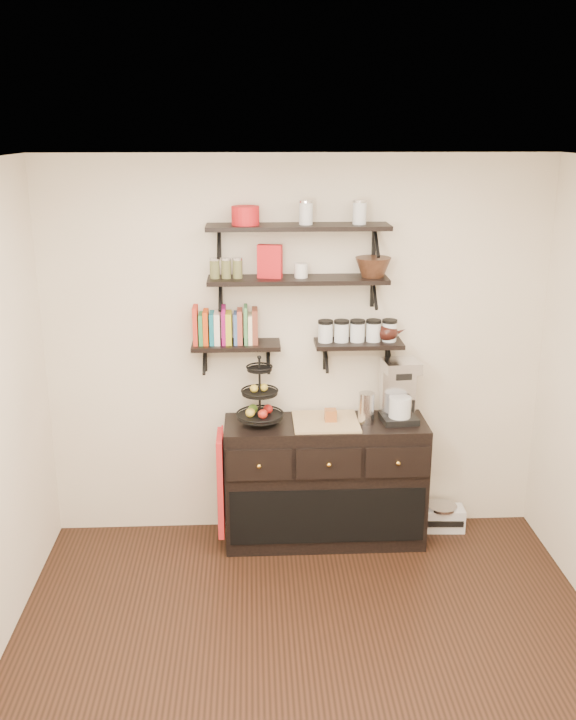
{
  "coord_description": "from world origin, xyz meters",
  "views": [
    {
      "loc": [
        -0.31,
        -3.37,
        2.87
      ],
      "look_at": [
        -0.09,
        1.15,
        1.47
      ],
      "focal_mm": 38.0,
      "sensor_mm": 36.0,
      "label": 1
    }
  ],
  "objects_px": {
    "sideboard": "(325,481)",
    "fruit_stand": "(260,402)",
    "radio": "(441,517)",
    "coffee_maker": "(399,391)"
  },
  "relations": [
    {
      "from": "fruit_stand",
      "to": "coffee_maker",
      "type": "relative_size",
      "value": 1.06
    },
    {
      "from": "coffee_maker",
      "to": "fruit_stand",
      "type": "bearing_deg",
      "value": 176.25
    },
    {
      "from": "sideboard",
      "to": "radio",
      "type": "relative_size",
      "value": 4.2
    },
    {
      "from": "sideboard",
      "to": "fruit_stand",
      "type": "relative_size",
      "value": 2.97
    },
    {
      "from": "radio",
      "to": "coffee_maker",
      "type": "bearing_deg",
      "value": -168.53
    },
    {
      "from": "sideboard",
      "to": "radio",
      "type": "bearing_deg",
      "value": 5.67
    },
    {
      "from": "sideboard",
      "to": "radio",
      "type": "xyz_separation_m",
      "value": [
        0.88,
        0.09,
        -0.36
      ]
    },
    {
      "from": "sideboard",
      "to": "coffee_maker",
      "type": "distance_m",
      "value": 0.83
    },
    {
      "from": "radio",
      "to": "fruit_stand",
      "type": "bearing_deg",
      "value": -173.67
    },
    {
      "from": "fruit_stand",
      "to": "radio",
      "type": "xyz_separation_m",
      "value": [
        1.33,
        0.08,
        -0.97
      ]
    }
  ]
}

